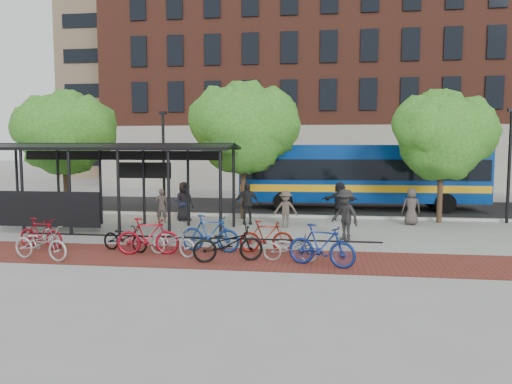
# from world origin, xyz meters

# --- Properties ---
(ground) EXTENTS (160.00, 160.00, 0.00)m
(ground) POSITION_xyz_m (0.00, 0.00, 0.00)
(ground) COLOR #9E9E99
(ground) RESTS_ON ground
(asphalt_street) EXTENTS (160.00, 8.00, 0.01)m
(asphalt_street) POSITION_xyz_m (0.00, 8.00, 0.01)
(asphalt_street) COLOR black
(asphalt_street) RESTS_ON ground
(curb) EXTENTS (160.00, 0.25, 0.12)m
(curb) POSITION_xyz_m (0.00, 4.00, 0.06)
(curb) COLOR #B7B7B2
(curb) RESTS_ON ground
(brick_strip) EXTENTS (24.00, 3.00, 0.01)m
(brick_strip) POSITION_xyz_m (-2.00, -5.00, 0.00)
(brick_strip) COLOR maroon
(brick_strip) RESTS_ON ground
(bike_rack_rail) EXTENTS (12.00, 0.05, 0.95)m
(bike_rack_rail) POSITION_xyz_m (-3.30, -4.10, 0.00)
(bike_rack_rail) COLOR black
(bike_rack_rail) RESTS_ON ground
(building_brick) EXTENTS (55.00, 14.00, 20.00)m
(building_brick) POSITION_xyz_m (10.00, 26.00, 10.00)
(building_brick) COLOR brown
(building_brick) RESTS_ON ground
(building_tower) EXTENTS (22.00, 22.00, 30.00)m
(building_tower) POSITION_xyz_m (-16.00, 40.00, 15.00)
(building_tower) COLOR #7A664C
(building_tower) RESTS_ON ground
(bus_shelter) EXTENTS (10.60, 3.07, 3.60)m
(bus_shelter) POSITION_xyz_m (-8.13, -0.48, 3.00)
(bus_shelter) COLOR black
(bus_shelter) RESTS_ON ground
(tree_a) EXTENTS (4.90, 4.00, 6.18)m
(tree_a) POSITION_xyz_m (-11.91, 3.35, 4.24)
(tree_a) COLOR #382619
(tree_a) RESTS_ON ground
(tree_b) EXTENTS (5.15, 4.20, 6.47)m
(tree_b) POSITION_xyz_m (-2.90, 3.35, 4.46)
(tree_b) COLOR #382619
(tree_b) RESTS_ON ground
(tree_c) EXTENTS (4.66, 3.80, 5.92)m
(tree_c) POSITION_xyz_m (6.09, 3.35, 4.05)
(tree_c) COLOR #382619
(tree_c) RESTS_ON ground
(lamp_post_left) EXTENTS (0.35, 0.20, 5.12)m
(lamp_post_left) POSITION_xyz_m (-7.00, 3.60, 2.75)
(lamp_post_left) COLOR black
(lamp_post_left) RESTS_ON ground
(lamp_post_right) EXTENTS (0.35, 0.20, 5.12)m
(lamp_post_right) POSITION_xyz_m (9.00, 3.60, 2.75)
(lamp_post_right) COLOR black
(lamp_post_right) RESTS_ON ground
(bus) EXTENTS (13.08, 3.52, 3.50)m
(bus) POSITION_xyz_m (2.76, 7.61, 2.01)
(bus) COLOR navy
(bus) RESTS_ON ground
(bike_1) EXTENTS (1.84, 0.84, 1.07)m
(bike_1) POSITION_xyz_m (-8.62, -4.56, 0.53)
(bike_1) COLOR maroon
(bike_1) RESTS_ON ground
(bike_2) EXTENTS (2.10, 1.12, 1.05)m
(bike_2) POSITION_xyz_m (-7.73, -6.03, 0.52)
(bike_2) COLOR #A8A7AA
(bike_2) RESTS_ON ground
(bike_4) EXTENTS (1.88, 1.09, 0.93)m
(bike_4) POSITION_xyz_m (-5.66, -4.48, 0.47)
(bike_4) COLOR black
(bike_4) RESTS_ON ground
(bike_5) EXTENTS (2.06, 0.90, 1.20)m
(bike_5) POSITION_xyz_m (-4.74, -4.85, 0.60)
(bike_5) COLOR maroon
(bike_5) RESTS_ON ground
(bike_6) EXTENTS (1.91, 1.24, 0.95)m
(bike_6) POSITION_xyz_m (-3.92, -4.91, 0.47)
(bike_6) COLOR #ADADAF
(bike_6) RESTS_ON ground
(bike_7) EXTENTS (2.10, 0.87, 1.22)m
(bike_7) POSITION_xyz_m (-2.87, -4.13, 0.61)
(bike_7) COLOR navy
(bike_7) RESTS_ON ground
(bike_8) EXTENTS (2.25, 1.40, 1.12)m
(bike_8) POSITION_xyz_m (-2.01, -5.44, 0.56)
(bike_8) COLOR black
(bike_8) RESTS_ON ground
(bike_9) EXTENTS (1.81, 0.77, 1.06)m
(bike_9) POSITION_xyz_m (-1.03, -3.99, 0.53)
(bike_9) COLOR maroon
(bike_9) RESTS_ON ground
(bike_10) EXTENTS (1.69, 0.66, 0.87)m
(bike_10) POSITION_xyz_m (-0.15, -5.15, 0.44)
(bike_10) COLOR gray
(bike_10) RESTS_ON ground
(bike_11) EXTENTS (2.13, 1.25, 1.24)m
(bike_11) POSITION_xyz_m (0.79, -5.64, 0.62)
(bike_11) COLOR navy
(bike_11) RESTS_ON ground
(pedestrian_0) EXTENTS (1.00, 1.05, 1.81)m
(pedestrian_0) POSITION_xyz_m (-5.59, 2.26, 0.91)
(pedestrian_0) COLOR black
(pedestrian_0) RESTS_ON ground
(pedestrian_1) EXTENTS (0.64, 0.49, 1.56)m
(pedestrian_1) POSITION_xyz_m (-6.42, 1.46, 0.78)
(pedestrian_1) COLOR #493E3A
(pedestrian_1) RESTS_ON ground
(pedestrian_2) EXTENTS (0.94, 0.78, 1.76)m
(pedestrian_2) POSITION_xyz_m (-5.71, 2.34, 0.88)
(pedestrian_2) COLOR #1C2441
(pedestrian_2) RESTS_ON ground
(pedestrian_3) EXTENTS (1.03, 0.60, 1.58)m
(pedestrian_3) POSITION_xyz_m (-0.79, 1.01, 0.79)
(pedestrian_3) COLOR #50453C
(pedestrian_3) RESTS_ON ground
(pedestrian_4) EXTENTS (1.15, 0.63, 1.86)m
(pedestrian_4) POSITION_xyz_m (-2.56, 1.68, 0.93)
(pedestrian_4) COLOR black
(pedestrian_4) RESTS_ON ground
(pedestrian_5) EXTENTS (1.67, 0.54, 1.80)m
(pedestrian_5) POSITION_xyz_m (1.56, 3.42, 0.90)
(pedestrian_5) COLOR black
(pedestrian_5) RESTS_ON ground
(pedestrian_6) EXTENTS (0.82, 0.56, 1.62)m
(pedestrian_6) POSITION_xyz_m (4.63, 2.45, 0.81)
(pedestrian_6) COLOR #453D37
(pedestrian_6) RESTS_ON ground
(pedestrian_9) EXTENTS (1.36, 1.36, 1.89)m
(pedestrian_9) POSITION_xyz_m (1.61, -1.50, 0.94)
(pedestrian_9) COLOR black
(pedestrian_9) RESTS_ON ground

